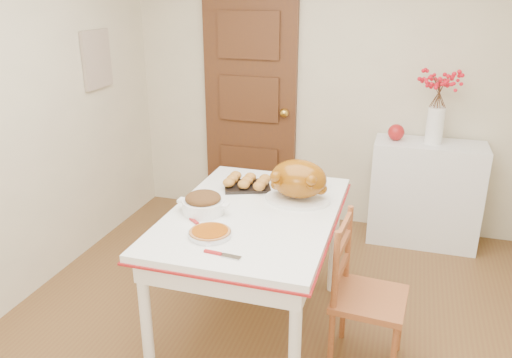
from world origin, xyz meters
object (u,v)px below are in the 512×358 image
(chair_oak, at_px, (370,296))
(turkey_platter, at_px, (298,181))
(sideboard, at_px, (425,193))
(pumpkin_pie, at_px, (210,232))
(kitchen_table, at_px, (254,274))

(chair_oak, bearing_deg, turkey_platter, 62.02)
(sideboard, relative_size, turkey_platter, 2.20)
(chair_oak, bearing_deg, sideboard, -6.34)
(pumpkin_pie, bearing_deg, turkey_platter, 60.79)
(turkey_platter, bearing_deg, chair_oak, -20.40)
(kitchen_table, distance_m, pumpkin_pie, 0.58)
(kitchen_table, distance_m, turkey_platter, 0.62)
(sideboard, bearing_deg, chair_oak, -100.31)
(kitchen_table, bearing_deg, chair_oak, -6.18)
(turkey_platter, distance_m, pumpkin_pie, 0.69)
(kitchen_table, height_order, chair_oak, chair_oak)
(sideboard, relative_size, chair_oak, 0.98)
(sideboard, bearing_deg, pumpkin_pie, -119.85)
(pumpkin_pie, bearing_deg, sideboard, 60.15)
(chair_oak, xyz_separation_m, pumpkin_pie, (-0.82, -0.29, 0.41))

